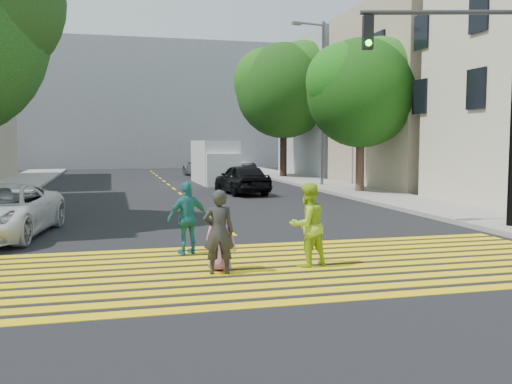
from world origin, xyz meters
name	(u,v)px	position (x,y,z in m)	size (l,w,h in m)	color
ground	(296,283)	(0.00, 0.00, 0.00)	(120.00, 120.00, 0.00)	black
sidewalk_left	(7,189)	(-8.50, 22.00, 0.07)	(3.00, 40.00, 0.15)	gray
sidewalk_right	(368,194)	(8.50, 15.00, 0.07)	(3.00, 60.00, 0.15)	gray
crosswalk	(277,267)	(0.00, 1.28, 0.01)	(13.40, 5.30, 0.01)	yellow
lane_line	(171,187)	(0.00, 22.50, 0.01)	(0.12, 34.40, 0.01)	yellow
building_right_tan	(445,97)	(15.00, 19.00, 5.00)	(10.00, 10.00, 10.00)	tan
building_right_grey	(362,108)	(15.00, 30.00, 5.00)	(10.00, 10.00, 10.00)	gray
backdrop_block	(144,106)	(0.00, 48.00, 6.00)	(30.00, 8.00, 12.00)	gray
tree_right_near	(362,87)	(8.52, 15.82, 5.14)	(6.06, 5.62, 7.59)	#472A1C
tree_right_far	(285,86)	(8.30, 27.71, 6.30)	(8.63, 8.36, 9.34)	black
pedestrian_man	(219,232)	(-1.25, 0.99, 0.83)	(0.60, 0.40, 1.65)	#2A2A2A
pedestrian_woman	(307,225)	(0.64, 1.24, 0.86)	(0.84, 0.65, 1.73)	#A6D023
pedestrian_child	(220,239)	(-1.17, 1.30, 0.63)	(0.62, 0.40, 1.27)	#C171A8
pedestrian_extra	(188,218)	(-1.57, 3.09, 0.83)	(0.97, 0.41, 1.66)	#23777C
dark_car_near	(242,179)	(2.88, 17.15, 0.74)	(1.74, 4.34, 1.48)	black
silver_car	(203,167)	(3.19, 31.39, 0.70)	(1.96, 4.83, 1.40)	gray
dark_car_parked	(245,171)	(5.25, 26.65, 0.59)	(1.26, 3.61, 1.19)	black
white_van	(215,163)	(2.83, 24.11, 1.23)	(2.15, 5.51, 2.59)	silver
traffic_signal	(472,81)	(6.67, 4.54, 4.26)	(4.38, 1.37, 6.58)	black
street_lamp	(320,93)	(7.92, 19.97, 5.18)	(2.03, 0.63, 9.02)	#515056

